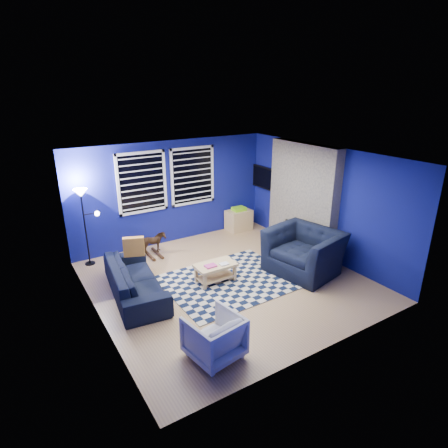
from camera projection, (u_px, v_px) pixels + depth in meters
name	position (u px, v px, depth m)	size (l,w,h in m)	color
floor	(227.00, 281.00, 7.51)	(5.00, 5.00, 0.00)	tan
ceiling	(228.00, 157.00, 6.64)	(5.00, 5.00, 0.00)	white
wall_back	(172.00, 193.00, 9.06)	(5.00, 5.00, 0.00)	navy
wall_left	(93.00, 252.00, 5.83)	(5.00, 5.00, 0.00)	navy
wall_right	(322.00, 202.00, 8.31)	(5.00, 5.00, 0.00)	navy
fireplace	(302.00, 200.00, 8.66)	(0.65, 2.00, 2.50)	gray
window_left	(142.00, 183.00, 8.54)	(1.17, 0.06, 1.42)	black
window_right	(193.00, 176.00, 9.18)	(1.17, 0.06, 1.42)	black
tv	(265.00, 178.00, 9.82)	(0.07, 1.00, 0.58)	black
rug	(229.00, 281.00, 7.50)	(2.50, 2.00, 0.02)	black
sofa	(135.00, 280.00, 6.93)	(0.82, 2.10, 0.61)	black
armchair_big	(304.00, 251.00, 7.76)	(1.22, 1.39, 0.91)	black
armchair_bent	(214.00, 337.00, 5.32)	(0.71, 0.73, 0.67)	gray
rocking_horse	(153.00, 243.00, 8.53)	(0.58, 0.27, 0.49)	#442B16
coffee_table	(215.00, 269.00, 7.40)	(0.81, 0.47, 0.40)	#DBBA7B
cabinet	(239.00, 220.00, 10.09)	(0.68, 0.47, 0.64)	#DBBA7B
floor_lamp	(83.00, 203.00, 7.75)	(0.46, 0.28, 1.70)	black
throw_pillow	(134.00, 247.00, 7.13)	(0.40, 0.12, 0.38)	#C7822E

